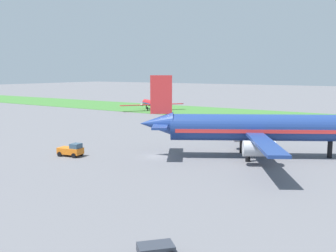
{
  "coord_description": "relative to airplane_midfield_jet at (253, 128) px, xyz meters",
  "views": [
    {
      "loc": [
        32.19,
        -45.49,
        12.37
      ],
      "look_at": [
        -4.64,
        9.88,
        3.0
      ],
      "focal_mm": 41.77,
      "sensor_mm": 36.0,
      "label": 1
    }
  ],
  "objects": [
    {
      "name": "ground_plane",
      "position": [
        -11.61,
        -7.51,
        -4.24
      ],
      "size": [
        600.0,
        600.0,
        0.0
      ],
      "primitive_type": "plane",
      "color": "slate"
    },
    {
      "name": "grass_taxiway_strip",
      "position": [
        -11.61,
        52.55,
        -4.2
      ],
      "size": [
        360.0,
        28.0,
        0.08
      ],
      "primitive_type": "cube",
      "color": "#3D7533",
      "rests_on": "ground_plane"
    },
    {
      "name": "baggage_cart_near_gate",
      "position": [
        6.23,
        -32.9,
        -3.67
      ],
      "size": [
        2.89,
        2.94,
        0.9
      ],
      "rotation": [
        0.0,
        0.0,
        3.98
      ],
      "color": "#2D333D",
      "rests_on": "ground_plane"
    },
    {
      "name": "pushback_tug_by_runway",
      "position": [
        -22.24,
        -14.17,
        -3.33
      ],
      "size": [
        3.86,
        2.59,
        1.95
      ],
      "rotation": [
        0.0,
        0.0,
        0.18
      ],
      "color": "orange",
      "rests_on": "ground_plane"
    },
    {
      "name": "airplane_midfield_jet",
      "position": [
        0.0,
        0.0,
        0.0
      ],
      "size": [
        29.79,
        29.79,
        11.78
      ],
      "rotation": [
        0.0,
        0.0,
        0.54
      ],
      "color": "navy",
      "rests_on": "ground_plane"
    },
    {
      "name": "airplane_taxiing_turboprop",
      "position": [
        -51.1,
        46.02,
        -1.96
      ],
      "size": [
        15.8,
        17.98,
        6.25
      ],
      "rotation": [
        0.0,
        0.0,
        2.55
      ],
      "color": "red",
      "rests_on": "ground_plane"
    }
  ]
}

